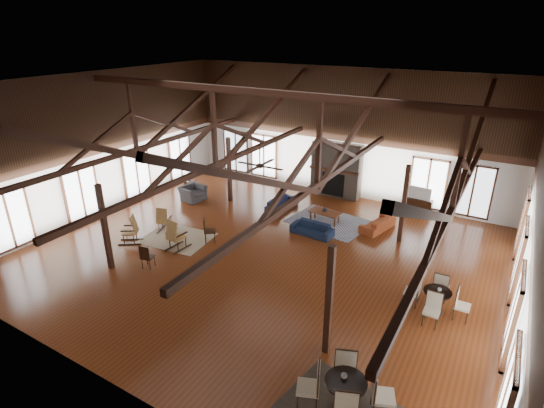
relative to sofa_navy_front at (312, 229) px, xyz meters
The scene contains 30 objects.
floor 2.42m from the sofa_navy_front, 111.09° to the right, with size 16.00×16.00×0.00m, color #612A14.
ceiling 6.24m from the sofa_navy_front, 111.09° to the right, with size 16.00×14.00×0.02m, color black.
wall_back 5.56m from the sofa_navy_front, 100.33° to the left, with size 16.00×0.02×6.00m, color silver.
wall_front 9.69m from the sofa_navy_front, 95.35° to the right, with size 16.00×0.02×6.00m, color silver.
wall_left 9.55m from the sofa_navy_front, 165.78° to the right, with size 0.02×14.00×6.00m, color silver.
wall_right 7.97m from the sofa_navy_front, 17.49° to the right, with size 0.02×14.00×6.00m, color silver.
roof_truss 4.48m from the sofa_navy_front, 111.09° to the right, with size 15.60×14.07×3.14m.
post_grid 2.73m from the sofa_navy_front, 111.09° to the right, with size 8.16×7.16×3.05m.
fireplace 4.63m from the sofa_navy_front, 101.09° to the left, with size 2.50×0.69×2.60m.
ceiling_fan 4.78m from the sofa_navy_front, 96.44° to the right, with size 1.60×1.60×0.75m.
sofa_navy_front is the anchor object (origin of this frame).
sofa_navy_left 2.76m from the sofa_navy_front, 145.07° to the left, with size 0.70×1.80×0.53m, color #131936.
sofa_orange 2.75m from the sofa_navy_front, 40.55° to the left, with size 0.69×1.77×0.52m, color brown.
coffee_table 1.32m from the sofa_navy_front, 91.61° to the left, with size 1.36×0.79×0.50m.
vase 1.33m from the sofa_navy_front, 91.95° to the left, with size 0.19×0.19×0.20m, color #B2B2B2.
armchair 6.46m from the sofa_navy_front, behind, with size 0.94×1.07×0.70m, color #302F32.
side_table_lamp 7.38m from the sofa_navy_front, behind, with size 0.42×0.42×1.07m.
rocking_chair_a 5.96m from the sofa_navy_front, 152.66° to the right, with size 0.66×0.89×1.02m.
rocking_chair_b 5.31m from the sofa_navy_front, 136.36° to the right, with size 0.56×0.95×1.19m.
rocking_chair_c 6.94m from the sofa_navy_front, 144.21° to the right, with size 0.97×0.86×1.11m.
side_chair_a 4.11m from the sofa_navy_front, 141.05° to the right, with size 0.60×0.60×1.01m.
side_chair_b 6.38m from the sofa_navy_front, 126.05° to the right, with size 0.45×0.45×0.88m.
cafe_table_near 8.32m from the sofa_navy_front, 59.78° to the right, with size 2.13×2.13×1.10m.
cafe_table_far 5.83m from the sofa_navy_front, 26.86° to the right, with size 1.82×1.82×0.96m.
cup_near 8.25m from the sofa_navy_front, 60.01° to the right, with size 0.13×0.13×0.10m, color #B2B2B2.
cup_far 5.86m from the sofa_navy_front, 26.42° to the right, with size 0.11×0.11×0.09m, color #B2B2B2.
tv_console 5.45m from the sofa_navy_front, 55.68° to the left, with size 1.21×0.45×0.60m, color black.
television 5.50m from the sofa_navy_front, 55.47° to the left, with size 0.99×0.13×0.57m, color #B2B2B2.
rug_tan 5.30m from the sofa_navy_front, 146.14° to the right, with size 2.53×1.99×0.01m, color tan.
rug_navy 1.45m from the sofa_navy_front, 84.99° to the left, with size 3.15×2.36×0.01m, color #1A2648.
Camera 1 is at (7.12, -11.54, 7.69)m, focal length 28.00 mm.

